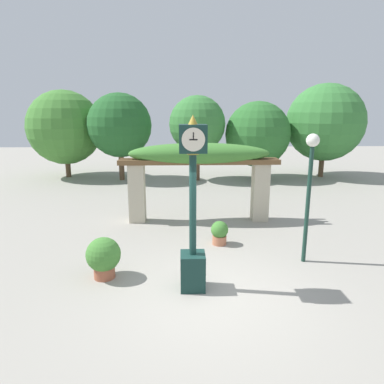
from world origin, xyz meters
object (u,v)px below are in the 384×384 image
object	(u,v)px
potted_plant_near_left	(104,256)
pedestal_clock	(193,214)
lamp_post	(310,174)
potted_plant_near_right	(220,232)

from	to	relation	value
potted_plant_near_left	pedestal_clock	bearing A→B (deg)	-15.19
pedestal_clock	lamp_post	xyz separation A→B (m)	(2.81, 1.24, 0.59)
potted_plant_near_right	lamp_post	size ratio (longest dim) A/B	0.21
potted_plant_near_right	lamp_post	distance (m)	2.96
lamp_post	potted_plant_near_right	bearing A→B (deg)	148.88
pedestal_clock	lamp_post	size ratio (longest dim) A/B	1.14
lamp_post	potted_plant_near_left	bearing A→B (deg)	-171.56
potted_plant_near_right	lamp_post	bearing A→B (deg)	-31.12
potted_plant_near_left	potted_plant_near_right	bearing A→B (deg)	34.13
lamp_post	pedestal_clock	bearing A→B (deg)	-156.13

